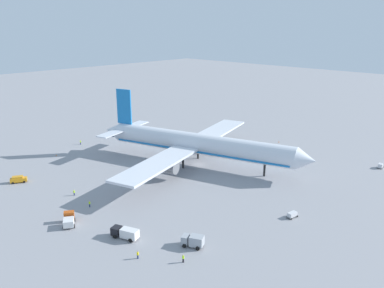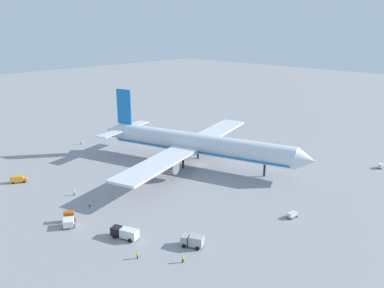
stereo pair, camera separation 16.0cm
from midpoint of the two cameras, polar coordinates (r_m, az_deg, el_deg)
ground_plane at (r=133.88m, az=1.08°, el=-2.95°), size 600.00×600.00×0.00m
airliner at (r=132.19m, az=0.58°, el=0.02°), size 75.52×76.43×23.12m
service_truck_0 at (r=86.61m, az=0.19°, el=-13.63°), size 5.14×3.99×2.57m
service_truck_1 at (r=99.32m, az=-17.18°, el=-10.30°), size 5.47×4.68×2.61m
service_truck_2 at (r=90.77m, az=-9.50°, el=-12.39°), size 6.61×4.11×2.40m
service_van at (r=129.53m, az=-23.54°, el=-4.63°), size 3.86×4.99×1.97m
baggage_cart_0 at (r=144.18m, az=25.39°, el=-2.83°), size 1.84×3.08×1.52m
baggage_cart_1 at (r=170.88m, az=-11.14°, el=1.24°), size 2.99×3.13×0.40m
baggage_cart_2 at (r=101.53m, az=14.16°, el=-9.77°), size 1.90×3.64×1.33m
ground_worker_0 at (r=81.91m, az=-1.26°, el=-16.05°), size 0.45×0.45×1.74m
ground_worker_1 at (r=106.98m, az=-14.42°, el=-8.30°), size 0.55×0.55×1.69m
ground_worker_2 at (r=83.77m, az=-7.76°, el=-15.43°), size 0.41×0.41×1.67m
ground_worker_3 at (r=161.53m, az=-15.62°, el=0.24°), size 0.53×0.53×1.75m
ground_worker_4 at (r=114.95m, az=-16.48°, el=-6.67°), size 0.54×0.54×1.65m
traffic_cone_0 at (r=173.01m, az=-1.55°, el=1.75°), size 0.36×0.36×0.55m
traffic_cone_1 at (r=151.17m, az=15.78°, el=-1.15°), size 0.36×0.36×0.55m
traffic_cone_2 at (r=162.11m, az=12.37°, el=0.31°), size 0.36×0.36×0.55m
traffic_cone_3 at (r=150.51m, az=-18.81°, el=-1.50°), size 0.36×0.36×0.55m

